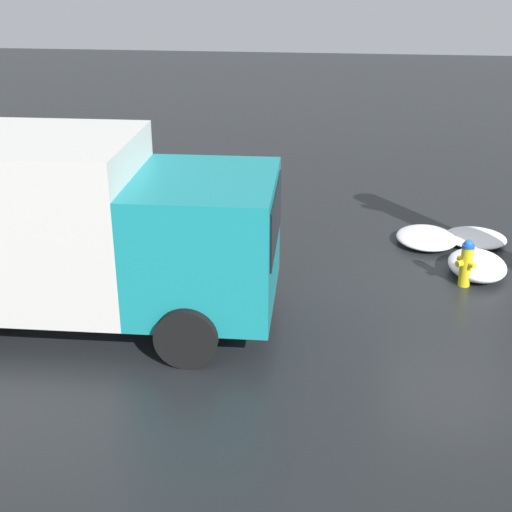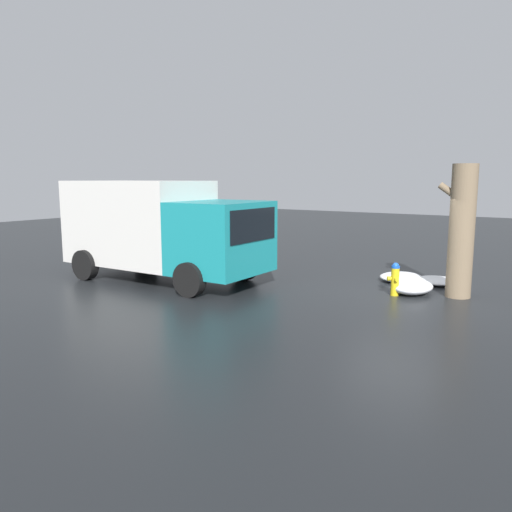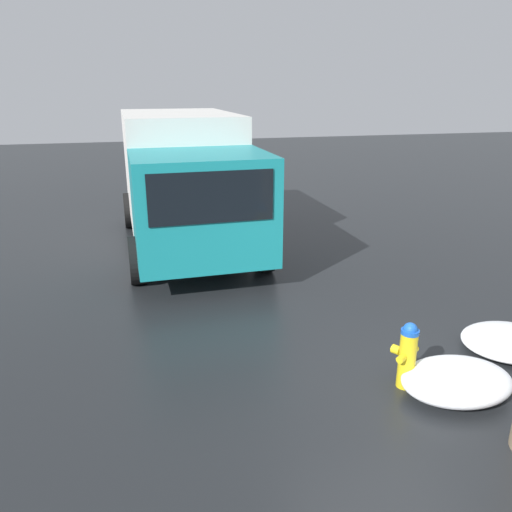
# 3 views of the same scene
# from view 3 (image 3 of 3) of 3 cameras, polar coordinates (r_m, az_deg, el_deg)

# --- Properties ---
(ground_plane) EXTENTS (60.00, 60.00, 0.00)m
(ground_plane) POSITION_cam_3_polar(r_m,az_deg,el_deg) (6.65, 16.56, -14.03)
(ground_plane) COLOR black
(fire_hydrant) EXTENTS (0.35, 0.39, 0.86)m
(fire_hydrant) POSITION_cam_3_polar(r_m,az_deg,el_deg) (6.42, 16.90, -10.68)
(fire_hydrant) COLOR yellow
(fire_hydrant) RESTS_ON ground_plane
(delivery_truck) EXTENTS (6.31, 2.85, 2.93)m
(delivery_truck) POSITION_cam_3_polar(r_m,az_deg,el_deg) (11.39, -8.11, 8.93)
(delivery_truck) COLOR teal
(delivery_truck) RESTS_ON ground_plane
(snow_pile_by_hydrant) EXTENTS (1.03, 1.37, 0.36)m
(snow_pile_by_hydrant) POSITION_cam_3_polar(r_m,az_deg,el_deg) (6.60, 21.95, -13.07)
(snow_pile_by_hydrant) COLOR white
(snow_pile_by_hydrant) RESTS_ON ground_plane
(snow_pile_by_tree) EXTENTS (1.20, 1.36, 0.24)m
(snow_pile_by_tree) POSITION_cam_3_polar(r_m,az_deg,el_deg) (7.95, 27.07, -8.71)
(snow_pile_by_tree) COLOR white
(snow_pile_by_tree) RESTS_ON ground_plane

